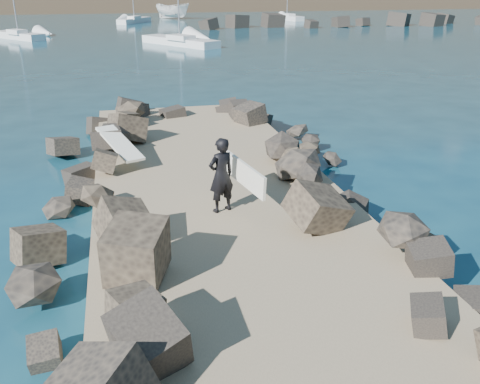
# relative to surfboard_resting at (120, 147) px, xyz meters

# --- Properties ---
(ground) EXTENTS (800.00, 800.00, 0.00)m
(ground) POSITION_rel_surfboard_resting_xyz_m (2.30, -4.26, -1.04)
(ground) COLOR #0F384C
(ground) RESTS_ON ground
(jetty) EXTENTS (6.00, 26.00, 0.60)m
(jetty) POSITION_rel_surfboard_resting_xyz_m (2.30, -6.26, -0.74)
(jetty) COLOR #8C7759
(jetty) RESTS_ON ground
(riprap_left) EXTENTS (2.60, 22.00, 1.00)m
(riprap_left) POSITION_rel_surfboard_resting_xyz_m (-0.60, -5.76, -0.54)
(riprap_left) COLOR black
(riprap_left) RESTS_ON ground
(riprap_right) EXTENTS (2.60, 22.00, 1.00)m
(riprap_right) POSITION_rel_surfboard_resting_xyz_m (5.20, -5.76, -0.54)
(riprap_right) COLOR black
(riprap_right) RESTS_ON ground
(breakwater_secondary) EXTENTS (52.00, 4.00, 1.20)m
(breakwater_secondary) POSITION_rel_surfboard_resting_xyz_m (37.30, 50.74, -0.44)
(breakwater_secondary) COLOR black
(breakwater_secondary) RESTS_ON ground
(surfboard_resting) EXTENTS (1.33, 2.27, 0.07)m
(surfboard_resting) POSITION_rel_surfboard_resting_xyz_m (0.00, 0.00, 0.00)
(surfboard_resting) COLOR white
(surfboard_resting) RESTS_ON riprap_left
(boat_imported) EXTENTS (5.89, 5.82, 2.32)m
(boat_imported) POSITION_rel_surfboard_resting_xyz_m (9.06, 69.58, 0.12)
(boat_imported) COLOR white
(boat_imported) RESTS_ON ground
(surfer_with_board) EXTENTS (1.12, 2.05, 1.70)m
(surfer_with_board) POSITION_rel_surfboard_resting_xyz_m (2.21, -4.07, 0.42)
(surfer_with_board) COLOR black
(surfer_with_board) RESTS_ON jetty
(sailboat_a) EXTENTS (5.65, 6.54, 8.57)m
(sailboat_a) POSITION_rel_surfboard_resting_xyz_m (-9.09, 43.35, -0.69)
(sailboat_a) COLOR white
(sailboat_a) RESTS_ON ground
(sailboat_c) EXTENTS (6.32, 8.45, 10.41)m
(sailboat_c) POSITION_rel_surfboard_resting_xyz_m (5.84, 34.43, -0.69)
(sailboat_c) COLOR white
(sailboat_c) RESTS_ON ground
(sailboat_f) EXTENTS (2.24, 5.15, 6.28)m
(sailboat_f) POSITION_rel_surfboard_resting_xyz_m (35.95, 90.16, -0.69)
(sailboat_f) COLOR white
(sailboat_f) RESTS_ON ground
(sailboat_b) EXTENTS (4.86, 6.40, 8.09)m
(sailboat_b) POSITION_rel_surfboard_resting_xyz_m (3.01, 62.26, -0.69)
(sailboat_b) COLOR white
(sailboat_b) RESTS_ON ground
(sailboat_d) EXTENTS (3.24, 7.02, 8.30)m
(sailboat_d) POSITION_rel_surfboard_resting_xyz_m (24.99, 63.23, -0.69)
(sailboat_d) COLOR white
(sailboat_d) RESTS_ON ground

